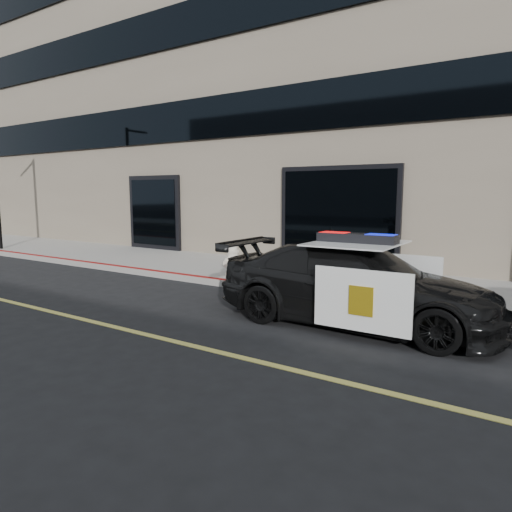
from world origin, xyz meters
The scene contains 5 objects.
ground centered at (0.00, 0.00, 0.00)m, with size 120.00×120.00×0.00m, color black.
sidewalk_n centered at (0.00, 5.25, 0.07)m, with size 60.00×3.50×0.15m, color gray.
building_n centered at (0.00, 10.50, 6.00)m, with size 60.00×7.00×12.00m, color #756856.
police_car centered at (1.34, 2.30, 0.67)m, with size 2.14×4.62×1.50m.
fire_hydrant centered at (-2.42, 4.02, 0.53)m, with size 0.36×0.51×0.81m.
Camera 1 is at (3.99, -4.68, 2.14)m, focal length 32.00 mm.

